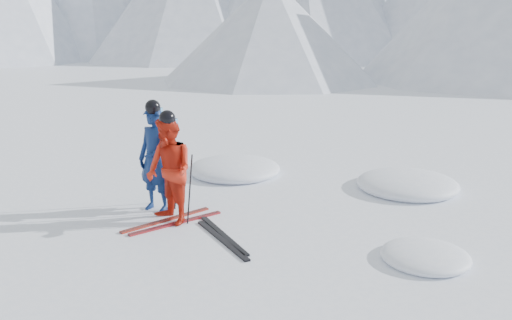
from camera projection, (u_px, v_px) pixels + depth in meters
The scene contains 12 objects.
ground at pixel (314, 258), 7.63m from camera, with size 160.00×160.00×0.00m, color white.
skier_blue at pixel (155, 159), 9.32m from camera, with size 0.67×0.44×1.85m, color #0D2152.
skier_red at pixel (169, 171), 8.75m from camera, with size 0.86×0.67×1.77m, color red.
pole_blue_left at pixel (151, 172), 9.69m from camera, with size 0.02×0.02×1.23m, color black.
pole_blue_right at pixel (177, 176), 9.44m from camera, with size 0.02×0.02×1.23m, color black.
pole_red_left at pixel (169, 182), 9.20m from camera, with size 0.02×0.02×1.18m, color black.
pole_red_right at pixel (190, 190), 8.76m from camera, with size 0.02×0.02×1.18m, color black.
ski_worn_left at pixel (166, 220), 9.04m from camera, with size 0.09×1.70×0.03m, color black.
ski_worn_right at pixel (177, 223), 8.90m from camera, with size 0.09×1.70×0.03m, color black.
ski_loose_a at pixel (224, 235), 8.40m from camera, with size 0.09×1.70×0.03m, color black.
ski_loose_b at pixel (222, 240), 8.23m from camera, with size 0.09×1.70×0.03m, color black.
snow_lumps at pixel (328, 193), 10.51m from camera, with size 7.66×6.89×0.44m.
Camera 1 is at (3.65, -6.07, 3.26)m, focal length 38.00 mm.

